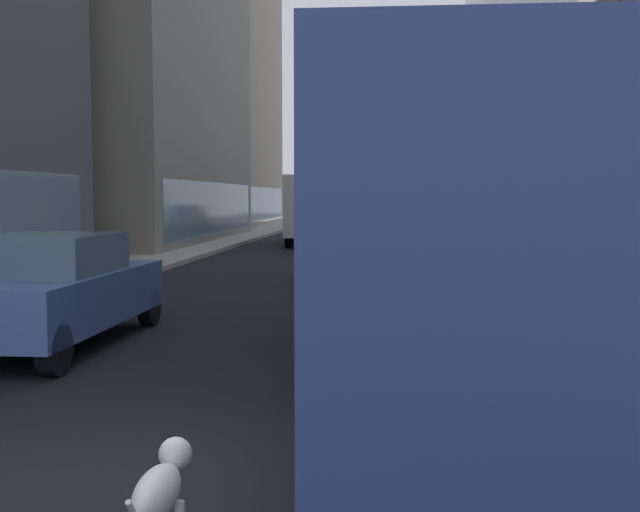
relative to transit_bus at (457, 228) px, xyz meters
name	(u,v)px	position (x,y,z in m)	size (l,w,h in m)	color
ground_plane	(350,238)	(-2.80, 30.75, -1.78)	(120.00, 120.00, 0.00)	black
sidewalk_left	(241,237)	(-8.50, 30.75, -1.70)	(2.40, 110.00, 0.15)	#9E9991
sidewalk_right	(462,238)	(2.90, 30.75, -1.70)	(2.40, 110.00, 0.15)	#9E9991
building_left_far	(192,49)	(-14.70, 45.32, 10.72)	(10.38, 17.99, 25.01)	#A0937F
transit_bus	(457,228)	(0.00, 0.00, 0.00)	(2.78, 11.53, 3.05)	#33478C
car_red_coupe	(405,223)	(0.00, 29.71, -0.95)	(1.72, 4.73, 1.62)	red
car_black_suv	(413,235)	(0.00, 17.67, -0.96)	(1.80, 4.30, 1.62)	black
car_white_van	(358,249)	(-1.60, 10.43, -0.96)	(1.73, 3.93, 1.62)	silver
car_silver_sedan	(338,218)	(-4.00, 39.58, -0.96)	(1.75, 3.98, 1.62)	#B7BABF
car_blue_hatchback	(53,289)	(-5.60, 1.21, -0.95)	(1.83, 4.58, 1.62)	#4C6BB7
box_truck	(318,207)	(-4.00, 25.82, -0.11)	(2.30, 7.50, 3.05)	silver
dalmatian_dog	(160,491)	(-2.07, -5.41, -1.26)	(0.22, 0.96, 0.72)	white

